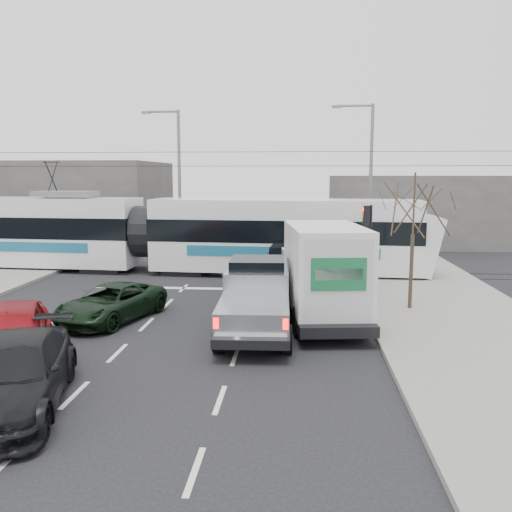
# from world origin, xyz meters

# --- Properties ---
(ground) EXTENTS (120.00, 120.00, 0.00)m
(ground) POSITION_xyz_m (0.00, 0.00, 0.00)
(ground) COLOR black
(ground) RESTS_ON ground
(sidewalk_right) EXTENTS (6.00, 60.00, 0.15)m
(sidewalk_right) POSITION_xyz_m (9.00, 0.00, 0.07)
(sidewalk_right) COLOR gray
(sidewalk_right) RESTS_ON ground
(rails) EXTENTS (60.00, 1.60, 0.03)m
(rails) POSITION_xyz_m (0.00, 10.00, 0.01)
(rails) COLOR #33302D
(rails) RESTS_ON ground
(building_left) EXTENTS (14.00, 10.00, 6.00)m
(building_left) POSITION_xyz_m (-14.00, 22.00, 3.00)
(building_left) COLOR slate
(building_left) RESTS_ON ground
(building_right) EXTENTS (12.00, 10.00, 5.00)m
(building_right) POSITION_xyz_m (12.00, 24.00, 2.50)
(building_right) COLOR slate
(building_right) RESTS_ON ground
(bare_tree) EXTENTS (2.40, 2.40, 5.00)m
(bare_tree) POSITION_xyz_m (7.60, 2.50, 3.79)
(bare_tree) COLOR #47382B
(bare_tree) RESTS_ON ground
(traffic_signal) EXTENTS (0.44, 0.44, 3.60)m
(traffic_signal) POSITION_xyz_m (6.47, 6.50, 2.74)
(traffic_signal) COLOR black
(traffic_signal) RESTS_ON ground
(street_lamp_near) EXTENTS (2.38, 0.25, 9.00)m
(street_lamp_near) POSITION_xyz_m (7.31, 14.00, 5.11)
(street_lamp_near) COLOR slate
(street_lamp_near) RESTS_ON ground
(street_lamp_far) EXTENTS (2.38, 0.25, 9.00)m
(street_lamp_far) POSITION_xyz_m (-4.19, 16.00, 5.11)
(street_lamp_far) COLOR slate
(street_lamp_far) RESTS_ON ground
(catenary) EXTENTS (60.00, 0.20, 7.00)m
(catenary) POSITION_xyz_m (0.00, 10.00, 3.88)
(catenary) COLOR black
(catenary) RESTS_ON ground
(tram) EXTENTS (28.14, 4.65, 5.72)m
(tram) POSITION_xyz_m (-4.61, 10.16, 2.03)
(tram) COLOR white
(tram) RESTS_ON ground
(silver_pickup) EXTENTS (2.39, 6.27, 2.25)m
(silver_pickup) POSITION_xyz_m (2.09, -0.32, 1.12)
(silver_pickup) COLOR black
(silver_pickup) RESTS_ON ground
(box_truck) EXTENTS (3.12, 7.02, 3.39)m
(box_truck) POSITION_xyz_m (4.27, 0.94, 1.68)
(box_truck) COLOR black
(box_truck) RESTS_ON ground
(navy_pickup) EXTENTS (2.23, 5.12, 2.11)m
(navy_pickup) POSITION_xyz_m (3.02, 4.37, 1.04)
(navy_pickup) COLOR black
(navy_pickup) RESTS_ON ground
(green_car) EXTENTS (3.34, 4.97, 1.27)m
(green_car) POSITION_xyz_m (-3.06, 0.42, 0.63)
(green_car) COLOR black
(green_car) RESTS_ON ground
(red_car) EXTENTS (3.86, 5.43, 1.72)m
(red_car) POSITION_xyz_m (-4.11, -4.35, 0.86)
(red_car) COLOR maroon
(red_car) RESTS_ON ground
(dark_car) EXTENTS (3.37, 5.59, 1.52)m
(dark_car) POSITION_xyz_m (-2.69, -6.80, 0.76)
(dark_car) COLOR black
(dark_car) RESTS_ON ground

